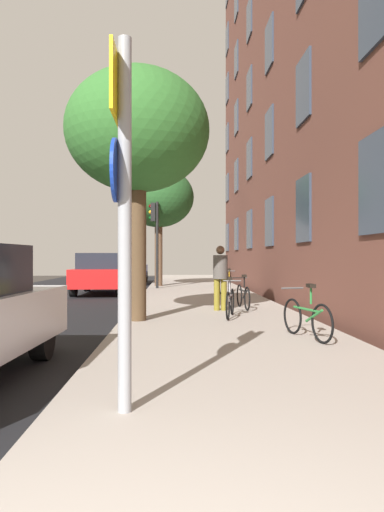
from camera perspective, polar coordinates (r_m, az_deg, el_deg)
name	(u,v)px	position (r m, az deg, el deg)	size (l,w,h in m)	color
ground_plane	(101,299)	(16.45, -11.22, -5.28)	(41.80, 41.80, 0.00)	#332D28
road_asphalt	(40,299)	(16.91, -18.30, -5.12)	(7.00, 38.00, 0.01)	black
sidewalk	(201,297)	(16.27, 1.10, -5.13)	(4.20, 38.00, 0.12)	#9E9389
building_facade	(277,19)	(18.04, 10.46, 26.81)	(0.56, 27.00, 19.27)	brown
sign_post	(122,195)	(4.12, -8.65, 7.51)	(0.16, 0.60, 3.28)	gray
traffic_light	(155,229)	(20.23, -4.61, 3.33)	(0.43, 0.24, 3.78)	black
tree_near	(138,133)	(10.30, -6.73, 14.91)	(3.09, 3.09, 5.38)	#4C3823
tree_far	(159,198)	(22.06, -4.15, 7.16)	(3.34, 3.34, 5.61)	brown
bicycle_0	(307,317)	(7.96, 13.98, -7.34)	(0.53, 1.56, 0.92)	black
bicycle_1	(230,302)	(10.45, 4.73, -5.65)	(0.51, 1.54, 0.91)	black
bicycle_2	(243,295)	(12.23, 6.34, -4.86)	(0.42, 1.56, 0.90)	black
bicycle_3	(223,286)	(16.31, 3.81, -3.66)	(0.42, 1.59, 0.91)	black
bicycle_4	(229,283)	(18.33, 4.63, -3.29)	(0.44, 1.59, 0.90)	black
pedestrian_0	(220,273)	(11.76, 3.52, -2.16)	(0.45, 0.45, 1.64)	olive
car_1	(102,273)	(18.75, -11.05, -2.07)	(1.92, 4.29, 1.62)	red
car_2	(129,269)	(25.66, -7.82, -1.55)	(1.90, 4.31, 1.62)	navy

